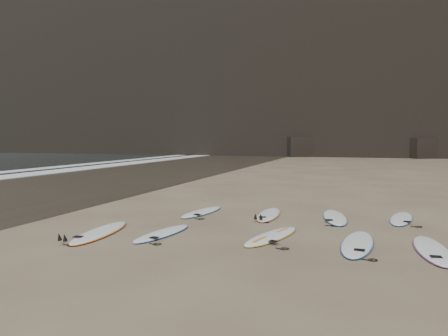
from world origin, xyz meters
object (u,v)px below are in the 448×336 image
(surfboard_1, at_px, (163,233))
(surfboard_8, at_px, (401,218))
(surfboard_4, at_px, (432,249))
(surfboard_7, at_px, (335,217))
(surfboard_3, at_px, (357,243))
(surfboard_0, at_px, (100,232))
(surfboard_2, at_px, (272,236))
(surfboard_5, at_px, (202,212))
(surfboard_6, at_px, (269,214))

(surfboard_1, height_order, surfboard_8, surfboard_8)
(surfboard_4, relative_size, surfboard_7, 1.01)
(surfboard_3, distance_m, surfboard_7, 3.22)
(surfboard_1, relative_size, surfboard_7, 0.88)
(surfboard_0, distance_m, surfboard_3, 6.13)
(surfboard_0, bearing_deg, surfboard_3, -0.03)
(surfboard_2, height_order, surfboard_5, surfboard_2)
(surfboard_1, xyz_separation_m, surfboard_3, (4.58, 0.34, 0.01))
(surfboard_6, height_order, surfboard_8, surfboard_6)
(surfboard_4, bearing_deg, surfboard_0, -177.92)
(surfboard_4, bearing_deg, surfboard_1, 179.57)
(surfboard_0, height_order, surfboard_3, surfboard_0)
(surfboard_5, relative_size, surfboard_8, 1.00)
(surfboard_2, height_order, surfboard_3, surfboard_3)
(surfboard_6, bearing_deg, surfboard_5, -177.94)
(surfboard_0, height_order, surfboard_1, surfboard_0)
(surfboard_7, xyz_separation_m, surfboard_8, (1.85, 0.38, -0.00))
(surfboard_2, height_order, surfboard_7, surfboard_7)
(surfboard_4, distance_m, surfboard_8, 3.63)
(surfboard_0, bearing_deg, surfboard_7, 28.74)
(surfboard_6, relative_size, surfboard_7, 0.96)
(surfboard_7, distance_m, surfboard_8, 1.89)
(surfboard_4, xyz_separation_m, surfboard_6, (-4.13, 3.10, -0.00))
(surfboard_5, xyz_separation_m, surfboard_7, (4.06, 0.33, 0.00))
(surfboard_3, xyz_separation_m, surfboard_7, (-0.68, 3.15, -0.00))
(surfboard_7, bearing_deg, surfboard_5, 175.62)
(surfboard_6, bearing_deg, surfboard_1, -123.32)
(surfboard_0, height_order, surfboard_2, surfboard_0)
(surfboard_3, height_order, surfboard_8, surfboard_3)
(surfboard_8, bearing_deg, surfboard_5, -164.37)
(surfboard_2, bearing_deg, surfboard_4, 11.15)
(surfboard_0, distance_m, surfboard_7, 6.66)
(surfboard_0, height_order, surfboard_4, surfboard_0)
(surfboard_5, bearing_deg, surfboard_1, -78.79)
(surfboard_6, relative_size, surfboard_8, 1.05)
(surfboard_4, distance_m, surfboard_6, 5.16)
(surfboard_5, distance_m, surfboard_8, 5.95)
(surfboard_4, relative_size, surfboard_6, 1.05)
(surfboard_0, relative_size, surfboard_7, 1.05)
(surfboard_4, bearing_deg, surfboard_5, 152.20)
(surfboard_6, bearing_deg, surfboard_3, -51.95)
(surfboard_1, distance_m, surfboard_3, 4.59)
(surfboard_2, bearing_deg, surfboard_6, 118.37)
(surfboard_5, bearing_deg, surfboard_7, 13.05)
(surfboard_4, xyz_separation_m, surfboard_5, (-6.24, 2.90, -0.00))
(surfboard_3, xyz_separation_m, surfboard_4, (1.50, -0.09, -0.00))
(surfboard_0, bearing_deg, surfboard_1, 7.78)
(surfboard_3, relative_size, surfboard_4, 1.03)
(surfboard_0, xyz_separation_m, surfboard_2, (4.13, 0.89, -0.00))
(surfboard_2, relative_size, surfboard_4, 0.94)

